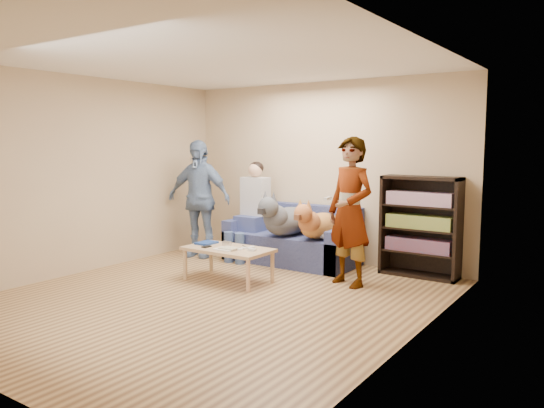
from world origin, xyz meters
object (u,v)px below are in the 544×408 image
Objects in this scene: dog_gray at (284,219)px; bookshelf at (421,224)px; person_standing_left at (199,198)px; camera_silver at (227,243)px; notebook_blue at (207,243)px; person_seated at (251,207)px; sofa at (293,243)px; person_standing_right at (350,212)px; coffee_table at (228,252)px; dog_tan at (317,224)px.

dog_gray is 1.84m from bookshelf.
dog_gray is at bearing -3.58° from person_standing_left.
person_standing_left is at bearing -171.85° from dog_gray.
notebook_blue is at bearing -165.96° from camera_silver.
person_standing_left is at bearing -155.65° from person_seated.
sofa reaches higher than camera_silver.
bookshelf reaches higher than camera_silver.
coffee_table is at bearing -134.34° from person_standing_right.
notebook_blue is 1.51m from dog_tan.
camera_silver is at bearing -45.15° from person_standing_left.
dog_tan reaches higher than camera_silver.
dog_tan is at bearing 54.41° from camera_silver.
dog_tan is (1.02, 1.10, 0.20)m from notebook_blue.
sofa is 1.37m from coffee_table.
bookshelf is at bearing 76.75° from person_standing_right.
camera_silver is 2.51m from bookshelf.
camera_silver is 0.09× the size of dog_gray.
coffee_table is (-0.12, -1.10, -0.29)m from dog_gray.
camera_silver is (-1.46, -0.57, -0.45)m from person_standing_right.
sofa is (0.22, 1.24, -0.16)m from camera_silver.
person_standing_left reaches higher than camera_silver.
camera_silver is (0.28, 0.07, 0.01)m from notebook_blue.
camera_silver is 1.24m from person_seated.
dog_tan is (0.52, -0.21, 0.35)m from sofa.
person_standing_left reaches higher than dog_tan.
dog_tan is at bearing -160.77° from bookshelf.
person_seated is at bearing -177.79° from person_standing_right.
dog_tan is (1.17, -0.09, -0.14)m from person_seated.
sofa is at bearing 169.82° from person_standing_right.
bookshelf is (3.20, 0.70, -0.20)m from person_standing_left.
person_standing_left reaches higher than coffee_table.
person_standing_right is at bearing -28.57° from sofa.
notebook_blue is 1.24m from person_seated.
person_standing_right reaches higher than sofa.
coffee_table is at bearing -46.38° from person_standing_left.
coffee_table is (-0.62, -1.15, -0.26)m from dog_tan.
camera_silver is at bearing 135.00° from coffee_table.
coffee_table is at bearing -45.00° from camera_silver.
dog_gray is at bearing 83.74° from coffee_table.
dog_tan is (-0.72, 0.46, -0.27)m from person_standing_right.
camera_silver is 0.06× the size of sofa.
notebook_blue is at bearing -141.42° from person_standing_right.
notebook_blue is 0.41m from coffee_table.
dog_tan is at bearing -4.23° from person_standing_left.
sofa is 0.66m from dog_tan.
dog_tan is at bearing -22.07° from sofa.
camera_silver is at bearing -68.76° from person_seated.
person_standing_right is 1.91m from notebook_blue.
camera_silver is (1.18, -0.78, -0.44)m from person_standing_left.
coffee_table is at bearing -96.26° from dog_gray.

